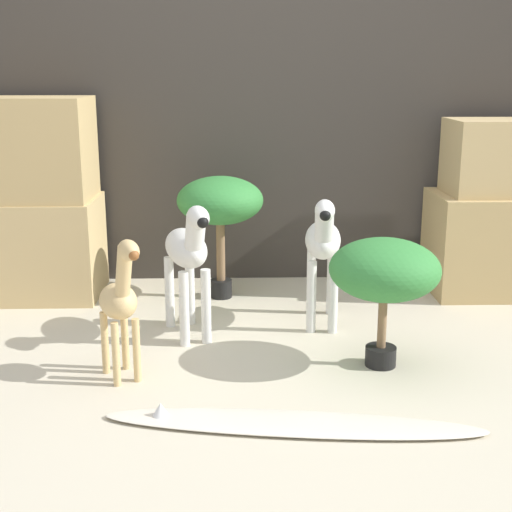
{
  "coord_description": "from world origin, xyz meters",
  "views": [
    {
      "loc": [
        -0.16,
        -2.66,
        1.25
      ],
      "look_at": [
        -0.07,
        0.68,
        0.37
      ],
      "focal_mm": 50.0,
      "sensor_mm": 36.0,
      "label": 1
    }
  ],
  "objects_px": {
    "zebra_right": "(323,245)",
    "zebra_left": "(188,253)",
    "potted_palm_back": "(220,203)",
    "surfboard": "(290,423)",
    "giraffe_figurine": "(120,299)",
    "potted_palm_front": "(385,272)"
  },
  "relations": [
    {
      "from": "surfboard",
      "to": "zebra_left",
      "type": "bearing_deg",
      "value": 114.61
    },
    {
      "from": "zebra_left",
      "to": "potted_palm_back",
      "type": "relative_size",
      "value": 0.98
    },
    {
      "from": "zebra_right",
      "to": "surfboard",
      "type": "height_order",
      "value": "zebra_right"
    },
    {
      "from": "giraffe_figurine",
      "to": "zebra_left",
      "type": "bearing_deg",
      "value": 63.84
    },
    {
      "from": "zebra_right",
      "to": "giraffe_figurine",
      "type": "bearing_deg",
      "value": -144.45
    },
    {
      "from": "zebra_right",
      "to": "surfboard",
      "type": "xyz_separation_m",
      "value": [
        -0.24,
        -1.06,
        -0.4
      ]
    },
    {
      "from": "zebra_right",
      "to": "potted_palm_back",
      "type": "xyz_separation_m",
      "value": [
        -0.51,
        0.46,
        0.12
      ]
    },
    {
      "from": "potted_palm_back",
      "to": "surfboard",
      "type": "xyz_separation_m",
      "value": [
        0.28,
        -1.52,
        -0.53
      ]
    },
    {
      "from": "giraffe_figurine",
      "to": "potted_palm_back",
      "type": "relative_size",
      "value": 0.91
    },
    {
      "from": "zebra_left",
      "to": "zebra_right",
      "type": "bearing_deg",
      "value": 12.77
    },
    {
      "from": "zebra_left",
      "to": "potted_palm_front",
      "type": "height_order",
      "value": "zebra_left"
    },
    {
      "from": "zebra_right",
      "to": "zebra_left",
      "type": "xyz_separation_m",
      "value": [
        -0.65,
        -0.15,
        0.0
      ]
    },
    {
      "from": "giraffe_figurine",
      "to": "potted_palm_front",
      "type": "bearing_deg",
      "value": 6.14
    },
    {
      "from": "zebra_right",
      "to": "surfboard",
      "type": "bearing_deg",
      "value": -102.52
    },
    {
      "from": "zebra_right",
      "to": "giraffe_figurine",
      "type": "height_order",
      "value": "zebra_right"
    },
    {
      "from": "potted_palm_front",
      "to": "surfboard",
      "type": "relative_size",
      "value": 0.4
    },
    {
      "from": "surfboard",
      "to": "zebra_right",
      "type": "bearing_deg",
      "value": 77.48
    },
    {
      "from": "giraffe_figurine",
      "to": "potted_palm_front",
      "type": "xyz_separation_m",
      "value": [
        1.09,
        0.12,
        0.07
      ]
    },
    {
      "from": "zebra_left",
      "to": "potted_palm_back",
      "type": "xyz_separation_m",
      "value": [
        0.14,
        0.61,
        0.12
      ]
    },
    {
      "from": "potted_palm_front",
      "to": "surfboard",
      "type": "distance_m",
      "value": 0.8
    },
    {
      "from": "potted_palm_back",
      "to": "zebra_left",
      "type": "bearing_deg",
      "value": -102.79
    },
    {
      "from": "potted_palm_front",
      "to": "surfboard",
      "type": "height_order",
      "value": "potted_palm_front"
    }
  ]
}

